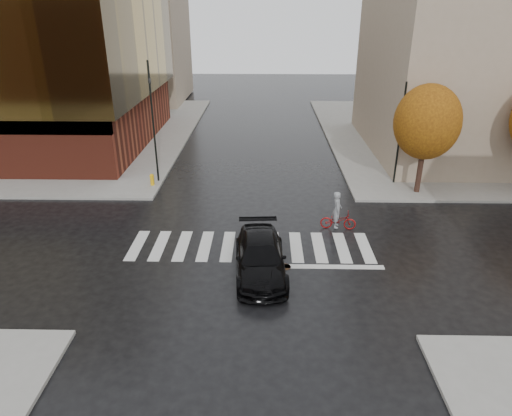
{
  "coord_description": "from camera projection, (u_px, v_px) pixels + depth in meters",
  "views": [
    {
      "loc": [
        0.67,
        -18.8,
        10.69
      ],
      "look_at": [
        0.26,
        0.58,
        2.0
      ],
      "focal_mm": 32.0,
      "sensor_mm": 36.0,
      "label": 1
    }
  ],
  "objects": [
    {
      "name": "building_ne_tan",
      "position": [
        492.0,
        27.0,
        32.98
      ],
      "size": [
        16.0,
        16.0,
        18.0
      ],
      "primitive_type": "cube",
      "color": "gray",
      "rests_on": "sidewalk_ne"
    },
    {
      "name": "fire_hydrant",
      "position": [
        152.0,
        179.0,
        28.87
      ],
      "size": [
        0.27,
        0.27,
        0.75
      ],
      "color": "#F5B20E",
      "rests_on": "sidewalk_nw"
    },
    {
      "name": "sidewalk_nw",
      "position": [
        25.0,
        133.0,
        41.07
      ],
      "size": [
        30.0,
        30.0,
        0.15
      ],
      "primitive_type": "cube",
      "color": "gray",
      "rests_on": "ground"
    },
    {
      "name": "sidewalk_ne",
      "position": [
        495.0,
        135.0,
        40.26
      ],
      "size": [
        30.0,
        30.0,
        0.15
      ],
      "primitive_type": "cube",
      "color": "gray",
      "rests_on": "ground"
    },
    {
      "name": "sedan",
      "position": [
        260.0,
        257.0,
        19.57
      ],
      "size": [
        2.45,
        5.35,
        1.52
      ],
      "primitive_type": "imported",
      "rotation": [
        0.0,
        0.0,
        0.06
      ],
      "color": "black",
      "rests_on": "ground"
    },
    {
      "name": "traffic_light_ne",
      "position": [
        401.0,
        129.0,
        28.07
      ],
      "size": [
        0.16,
        0.18,
        6.35
      ],
      "rotation": [
        0.0,
        0.0,
        2.95
      ],
      "color": "black",
      "rests_on": "sidewalk_ne"
    },
    {
      "name": "traffic_light_nw",
      "position": [
        152.0,
        115.0,
        28.04
      ],
      "size": [
        0.24,
        0.22,
        7.53
      ],
      "rotation": [
        0.0,
        0.0,
        -1.14
      ],
      "color": "black",
      "rests_on": "sidewalk_nw"
    },
    {
      "name": "manhole",
      "position": [
        285.0,
        267.0,
        20.27
      ],
      "size": [
        0.61,
        0.61,
        0.01
      ],
      "primitive_type": "cylinder",
      "rotation": [
        0.0,
        0.0,
        -0.12
      ],
      "color": "#4C2F1B",
      "rests_on": "ground"
    },
    {
      "name": "tree_ne_a",
      "position": [
        427.0,
        122.0,
        26.27
      ],
      "size": [
        3.8,
        3.8,
        6.5
      ],
      "color": "black",
      "rests_on": "sidewalk_ne"
    },
    {
      "name": "building_nw_far",
      "position": [
        119.0,
        9.0,
        51.45
      ],
      "size": [
        14.0,
        12.0,
        20.0
      ],
      "primitive_type": "cube",
      "color": "gray",
      "rests_on": "sidewalk_nw"
    },
    {
      "name": "crosswalk",
      "position": [
        251.0,
        246.0,
        21.99
      ],
      "size": [
        12.0,
        3.0,
        0.01
      ],
      "primitive_type": "cube",
      "color": "silver",
      "rests_on": "ground"
    },
    {
      "name": "cyclist",
      "position": [
        338.0,
        216.0,
        23.44
      ],
      "size": [
        1.87,
        0.83,
        2.06
      ],
      "rotation": [
        0.0,
        0.0,
        1.46
      ],
      "color": "#980D0E",
      "rests_on": "ground"
    },
    {
      "name": "ground",
      "position": [
        250.0,
        252.0,
        21.53
      ],
      "size": [
        120.0,
        120.0,
        0.0
      ],
      "primitive_type": "plane",
      "color": "black",
      "rests_on": "ground"
    }
  ]
}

